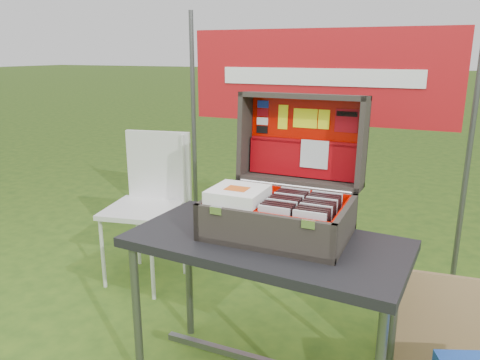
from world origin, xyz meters
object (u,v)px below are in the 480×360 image
at_px(cardboard_box, 435,323).
at_px(table, 265,315).
at_px(suitcase, 284,166).
at_px(chair, 142,211).

bearing_deg(cardboard_box, table, -152.02).
distance_m(suitcase, chair, 1.30).
height_order(table, cardboard_box, table).
bearing_deg(suitcase, table, -101.39).
relative_size(table, chair, 1.18).
distance_m(table, suitcase, 0.64).
distance_m(table, chair, 1.24).
bearing_deg(chair, table, -41.02).
height_order(suitcase, chair, suitcase).
bearing_deg(suitcase, chair, 155.66).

